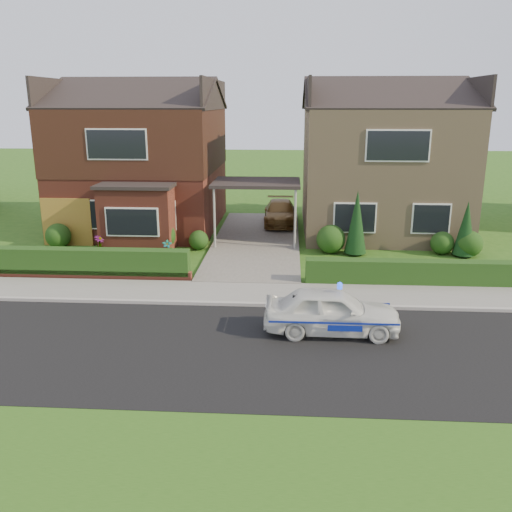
{
  "coord_description": "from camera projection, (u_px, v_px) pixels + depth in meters",
  "views": [
    {
      "loc": [
        1.44,
        -12.63,
        6.12
      ],
      "look_at": [
        0.44,
        3.5,
        1.5
      ],
      "focal_mm": 38.0,
      "sensor_mm": 36.0,
      "label": 1
    }
  ],
  "objects": [
    {
      "name": "kerb",
      "position": [
        241.0,
        304.0,
        16.8
      ],
      "size": [
        60.0,
        0.16,
        0.12
      ],
      "primitive_type": "cube",
      "color": "#9E9993",
      "rests_on": "ground"
    },
    {
      "name": "grass_verge",
      "position": [
        199.0,
        480.0,
        9.09
      ],
      "size": [
        60.0,
        4.0,
        0.01
      ],
      "primitive_type": "cube",
      "color": "#285215",
      "rests_on": "ground"
    },
    {
      "name": "shrub_left_near",
      "position": [
        199.0,
        240.0,
        23.13
      ],
      "size": [
        0.84,
        0.84,
        0.84
      ],
      "primitive_type": "sphere",
      "color": "#153510",
      "rests_on": "ground"
    },
    {
      "name": "ground",
      "position": [
        231.0,
        349.0,
        13.89
      ],
      "size": [
        120.0,
        120.0,
        0.0
      ],
      "primitive_type": "plane",
      "color": "#285215",
      "rests_on": "ground"
    },
    {
      "name": "garage_door",
      "position": [
        67.0,
        222.0,
        23.65
      ],
      "size": [
        2.2,
        0.1,
        2.1
      ],
      "primitive_type": "cube",
      "color": "brown",
      "rests_on": "ground"
    },
    {
      "name": "house_right",
      "position": [
        381.0,
        155.0,
        25.97
      ],
      "size": [
        7.5,
        8.06,
        7.25
      ],
      "color": "#9F8361",
      "rests_on": "ground"
    },
    {
      "name": "hedge_left",
      "position": [
        86.0,
        278.0,
        19.47
      ],
      "size": [
        7.5,
        0.55,
        0.9
      ],
      "primitive_type": "cube",
      "color": "#153510",
      "rests_on": "ground"
    },
    {
      "name": "shrub_right_near",
      "position": [
        331.0,
        239.0,
        22.56
      ],
      "size": [
        1.2,
        1.2,
        1.2
      ],
      "primitive_type": "sphere",
      "color": "#153510",
      "rests_on": "ground"
    },
    {
      "name": "conifer_a",
      "position": [
        356.0,
        224.0,
        22.11
      ],
      "size": [
        0.9,
        0.9,
        2.6
      ],
      "primitive_type": "cone",
      "color": "black",
      "rests_on": "ground"
    },
    {
      "name": "potted_plant_b",
      "position": [
        181.0,
        264.0,
        19.98
      ],
      "size": [
        0.5,
        0.48,
        0.71
      ],
      "primitive_type": "imported",
      "rotation": [
        0.0,
        0.0,
        0.99
      ],
      "color": "gray",
      "rests_on": "ground"
    },
    {
      "name": "carport_link",
      "position": [
        257.0,
        184.0,
        23.67
      ],
      "size": [
        3.8,
        3.0,
        2.77
      ],
      "color": "black",
      "rests_on": "ground"
    },
    {
      "name": "hedge_right",
      "position": [
        414.0,
        286.0,
        18.68
      ],
      "size": [
        7.5,
        0.55,
        0.8
      ],
      "primitive_type": "cube",
      "color": "#153510",
      "rests_on": "ground"
    },
    {
      "name": "shrub_left_far",
      "position": [
        58.0,
        236.0,
        23.37
      ],
      "size": [
        1.08,
        1.08,
        1.08
      ],
      "primitive_type": "sphere",
      "color": "#153510",
      "rests_on": "ground"
    },
    {
      "name": "dwarf_wall",
      "position": [
        85.0,
        275.0,
        19.27
      ],
      "size": [
        7.7,
        0.25,
        0.36
      ],
      "primitive_type": "cube",
      "color": "brown",
      "rests_on": "ground"
    },
    {
      "name": "shrub_left_mid",
      "position": [
        160.0,
        236.0,
        22.87
      ],
      "size": [
        1.32,
        1.32,
        1.32
      ],
      "primitive_type": "sphere",
      "color": "#153510",
      "rests_on": "ground"
    },
    {
      "name": "driveway",
      "position": [
        257.0,
        241.0,
        24.43
      ],
      "size": [
        3.8,
        12.0,
        0.12
      ],
      "primitive_type": "cube",
      "color": "#666059",
      "rests_on": "ground"
    },
    {
      "name": "potted_plant_a",
      "position": [
        167.0,
        250.0,
        21.8
      ],
      "size": [
        0.44,
        0.35,
        0.75
      ],
      "primitive_type": "imported",
      "rotation": [
        0.0,
        0.0,
        0.22
      ],
      "color": "gray",
      "rests_on": "ground"
    },
    {
      "name": "shrub_right_far",
      "position": [
        469.0,
        244.0,
        22.05
      ],
      "size": [
        1.08,
        1.08,
        1.08
      ],
      "primitive_type": "sphere",
      "color": "#153510",
      "rests_on": "ground"
    },
    {
      "name": "shrub_right_mid",
      "position": [
        442.0,
        243.0,
        22.41
      ],
      "size": [
        0.96,
        0.96,
        0.96
      ],
      "primitive_type": "sphere",
      "color": "#153510",
      "rests_on": "ground"
    },
    {
      "name": "conifer_b",
      "position": [
        466.0,
        230.0,
        21.91
      ],
      "size": [
        0.9,
        0.9,
        2.2
      ],
      "primitive_type": "cone",
      "color": "black",
      "rests_on": "ground"
    },
    {
      "name": "driveway_car",
      "position": [
        280.0,
        212.0,
        27.49
      ],
      "size": [
        1.71,
        4.02,
        1.16
      ],
      "primitive_type": "imported",
      "rotation": [
        0.0,
        0.0,
        0.02
      ],
      "color": "brown",
      "rests_on": "driveway"
    },
    {
      "name": "sidewalk",
      "position": [
        244.0,
        293.0,
        17.81
      ],
      "size": [
        60.0,
        2.0,
        0.1
      ],
      "primitive_type": "cube",
      "color": "slate",
      "rests_on": "ground"
    },
    {
      "name": "police_car",
      "position": [
        332.0,
        311.0,
        14.71
      ],
      "size": [
        3.39,
        3.69,
        1.42
      ],
      "rotation": [
        0.0,
        0.0,
        1.56
      ],
      "color": "silver",
      "rests_on": "ground"
    },
    {
      "name": "potted_plant_c",
      "position": [
        100.0,
        246.0,
        22.14
      ],
      "size": [
        0.58,
        0.58,
        0.84
      ],
      "primitive_type": "imported",
      "rotation": [
        0.0,
        0.0,
        1.3
      ],
      "color": "gray",
      "rests_on": "ground"
    },
    {
      "name": "house_left",
      "position": [
        143.0,
        151.0,
        26.53
      ],
      "size": [
        7.5,
        9.53,
        7.25
      ],
      "color": "brown",
      "rests_on": "ground"
    },
    {
      "name": "road",
      "position": [
        231.0,
        349.0,
        13.89
      ],
      "size": [
        60.0,
        6.0,
        0.02
      ],
      "primitive_type": "cube",
      "color": "black",
      "rests_on": "ground"
    }
  ]
}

